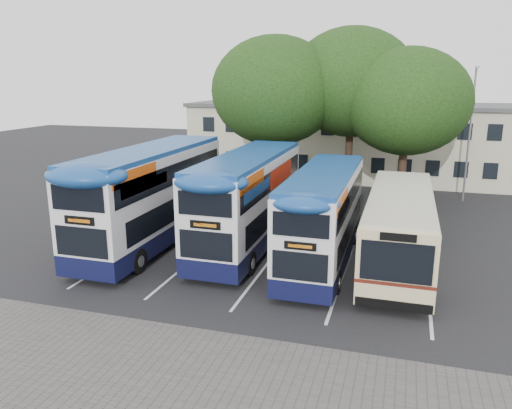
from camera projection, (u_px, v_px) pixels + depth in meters
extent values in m
plane|color=black|center=(335.00, 320.00, 17.64)|extent=(120.00, 120.00, 0.00)
cube|color=#595654|center=(235.00, 393.00, 13.56)|extent=(40.00, 6.00, 0.01)
cube|color=silver|center=(137.00, 246.00, 25.28)|extent=(0.12, 11.00, 0.01)
cube|color=silver|center=(201.00, 253.00, 24.30)|extent=(0.12, 11.00, 0.01)
cube|color=silver|center=(270.00, 261.00, 23.33)|extent=(0.12, 11.00, 0.01)
cube|color=silver|center=(345.00, 269.00, 22.35)|extent=(0.12, 11.00, 0.01)
cube|color=silver|center=(427.00, 277.00, 21.37)|extent=(0.12, 11.00, 0.01)
cube|color=beige|center=(382.00, 142.00, 41.94)|extent=(32.00, 8.00, 6.00)
cube|color=#4C4C4F|center=(384.00, 106.00, 41.18)|extent=(32.40, 8.40, 0.30)
cube|color=black|center=(378.00, 166.00, 38.53)|extent=(30.00, 0.06, 1.20)
cube|color=black|center=(380.00, 129.00, 37.84)|extent=(30.00, 0.06, 1.20)
cylinder|color=gray|center=(469.00, 136.00, 33.40)|extent=(0.14, 0.14, 9.00)
cube|color=gray|center=(477.00, 66.00, 32.28)|extent=(0.12, 0.80, 0.12)
cube|color=gray|center=(477.00, 67.00, 31.92)|extent=(0.25, 0.50, 0.12)
cylinder|color=black|center=(274.00, 161.00, 34.05)|extent=(0.50, 0.50, 5.48)
ellipsoid|color=black|center=(275.00, 91.00, 32.89)|extent=(8.43, 8.43, 7.16)
cylinder|color=black|center=(348.00, 158.00, 34.43)|extent=(0.50, 0.50, 5.88)
ellipsoid|color=black|center=(352.00, 82.00, 33.18)|extent=(8.49, 8.49, 7.21)
cylinder|color=black|center=(402.00, 170.00, 31.99)|extent=(0.50, 0.50, 5.05)
ellipsoid|color=black|center=(407.00, 101.00, 30.91)|extent=(7.84, 7.84, 6.67)
cube|color=#0E1034|center=(154.00, 229.00, 25.60)|extent=(2.80, 11.75, 0.90)
cube|color=silver|center=(152.00, 187.00, 25.06)|extent=(2.80, 11.75, 3.47)
cube|color=navy|center=(150.00, 152.00, 24.62)|extent=(2.74, 11.52, 0.34)
cube|color=black|center=(156.00, 204.00, 25.61)|extent=(2.84, 10.41, 1.12)
cube|color=black|center=(151.00, 172.00, 24.86)|extent=(2.84, 11.08, 1.01)
cube|color=#DD5712|center=(135.00, 175.00, 20.74)|extent=(0.02, 3.58, 0.62)
cube|color=black|center=(79.00, 221.00, 19.61)|extent=(1.34, 0.06, 0.34)
cylinder|color=black|center=(162.00, 214.00, 29.18)|extent=(0.34, 1.12, 1.12)
cylinder|color=black|center=(203.00, 217.00, 28.47)|extent=(0.34, 1.12, 1.12)
cylinder|color=black|center=(88.00, 255.00, 22.43)|extent=(0.34, 1.12, 1.12)
cylinder|color=black|center=(138.00, 261.00, 21.72)|extent=(0.34, 1.12, 1.12)
cube|color=#0E1034|center=(249.00, 232.00, 25.21)|extent=(2.66, 11.16, 0.85)
cube|color=silver|center=(248.00, 192.00, 24.70)|extent=(2.66, 11.16, 3.30)
cube|color=navy|center=(248.00, 158.00, 24.27)|extent=(2.61, 10.94, 0.32)
cube|color=black|center=(250.00, 208.00, 25.22)|extent=(2.70, 9.89, 1.06)
cube|color=black|center=(248.00, 177.00, 24.51)|extent=(2.70, 10.53, 0.96)
cube|color=#DD5712|center=(252.00, 182.00, 20.59)|extent=(0.02, 3.40, 0.58)
cube|color=black|center=(205.00, 225.00, 19.52)|extent=(1.28, 0.06, 0.32)
cylinder|color=black|center=(246.00, 217.00, 28.61)|extent=(0.32, 1.06, 1.06)
cylinder|color=black|center=(287.00, 221.00, 27.93)|extent=(0.32, 1.06, 1.06)
cylinder|color=black|center=(198.00, 258.00, 22.20)|extent=(0.32, 1.06, 1.06)
cylinder|color=black|center=(249.00, 263.00, 21.52)|extent=(0.32, 1.06, 1.06)
cube|color=red|center=(282.00, 174.00, 25.37)|extent=(0.02, 4.25, 0.90)
cube|color=#0E1034|center=(322.00, 248.00, 22.99)|extent=(2.44, 10.24, 0.78)
cube|color=silver|center=(324.00, 208.00, 22.52)|extent=(2.44, 10.24, 3.02)
cube|color=navy|center=(325.00, 174.00, 22.14)|extent=(2.39, 10.03, 0.29)
cube|color=black|center=(324.00, 224.00, 23.00)|extent=(2.48, 9.07, 0.97)
cube|color=black|center=(324.00, 194.00, 22.35)|extent=(2.48, 9.65, 0.88)
cube|color=#DD5712|center=(343.00, 201.00, 18.76)|extent=(0.02, 3.12, 0.54)
cube|color=black|center=(300.00, 246.00, 17.77)|extent=(1.17, 0.06, 0.29)
cylinder|color=black|center=(311.00, 231.00, 26.11)|extent=(0.29, 0.97, 0.97)
cylinder|color=black|center=(353.00, 235.00, 25.49)|extent=(0.29, 0.97, 0.97)
cylinder|color=black|center=(282.00, 276.00, 20.23)|extent=(0.29, 0.97, 0.97)
cylinder|color=black|center=(336.00, 283.00, 19.61)|extent=(0.29, 0.97, 0.97)
cube|color=beige|center=(399.00, 227.00, 22.50)|extent=(2.78, 11.14, 2.84)
cube|color=beige|center=(401.00, 196.00, 22.13)|extent=(2.67, 10.69, 0.22)
cube|color=black|center=(400.00, 214.00, 22.90)|extent=(2.82, 8.91, 1.00)
cube|color=#571A11|center=(398.00, 237.00, 22.61)|extent=(2.81, 11.16, 0.13)
cube|color=black|center=(396.00, 262.00, 17.22)|extent=(2.45, 0.06, 1.45)
cylinder|color=black|center=(362.00, 281.00, 19.63)|extent=(0.33, 1.11, 1.11)
cylinder|color=black|center=(429.00, 288.00, 18.93)|extent=(0.33, 1.11, 1.11)
cylinder|color=black|center=(374.00, 229.00, 26.25)|extent=(0.33, 1.11, 1.11)
cylinder|color=black|center=(424.00, 234.00, 25.54)|extent=(0.33, 1.11, 1.11)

